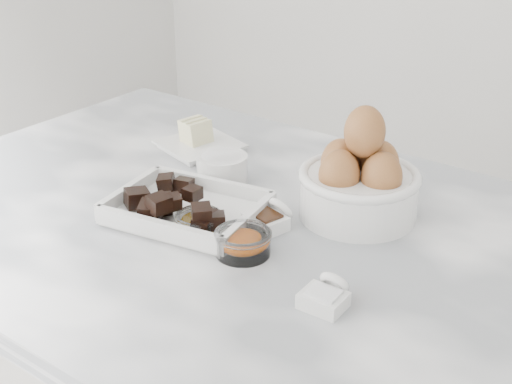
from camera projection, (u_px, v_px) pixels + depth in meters
marble_slab at (235, 229)px, 1.13m from camera, size 1.20×0.80×0.04m
chocolate_dish at (187, 204)px, 1.11m from camera, size 0.26×0.22×0.06m
butter_plate at (199, 141)px, 1.37m from camera, size 0.17×0.17×0.06m
sugar_ramekin at (222, 168)px, 1.23m from camera, size 0.09×0.09×0.05m
egg_bowl at (359, 182)px, 1.11m from camera, size 0.19×0.19×0.18m
honey_bowl at (199, 223)px, 1.07m from camera, size 0.07×0.07×0.03m
zest_bowl at (243, 242)px, 1.02m from camera, size 0.08×0.08×0.04m
vanilla_spoon at (269, 218)px, 1.09m from camera, size 0.07×0.08×0.05m
salt_spoon at (326, 295)px, 0.90m from camera, size 0.06×0.07×0.04m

